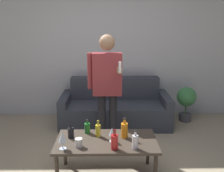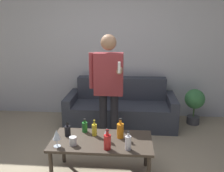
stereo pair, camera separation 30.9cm
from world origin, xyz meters
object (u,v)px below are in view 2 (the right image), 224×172
object	(u,v)px
coffee_table	(102,144)
person_standing_front	(108,82)
bottle_orange	(68,131)
couch	(121,108)

from	to	relation	value
coffee_table	person_standing_front	xyz separation A→B (m)	(0.01, 0.75, 0.54)
bottle_orange	coffee_table	bearing A→B (deg)	-9.65
couch	person_standing_front	xyz separation A→B (m)	(-0.14, -0.83, 0.67)
coffee_table	couch	bearing A→B (deg)	84.72
couch	coffee_table	size ratio (longest dim) A/B	1.63
couch	coffee_table	distance (m)	1.60
bottle_orange	person_standing_front	distance (m)	0.91
couch	coffee_table	world-z (taller)	couch
bottle_orange	person_standing_front	bearing A→B (deg)	58.47
person_standing_front	coffee_table	bearing A→B (deg)	-90.47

